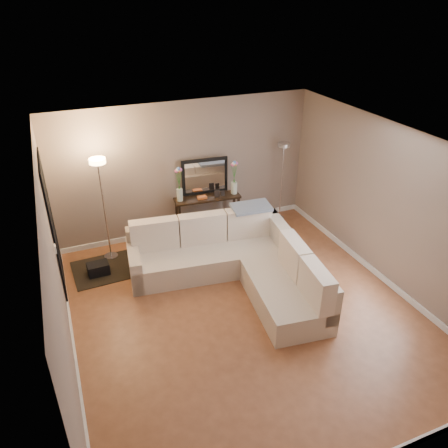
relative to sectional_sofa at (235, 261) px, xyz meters
name	(u,v)px	position (x,y,z in m)	size (l,w,h in m)	color
floor	(244,310)	(-0.20, -0.81, -0.36)	(5.00, 5.50, 0.01)	#975937
ceiling	(248,147)	(-0.20, -0.81, 2.25)	(5.00, 5.50, 0.01)	white
wall_back	(185,169)	(-0.20, 1.95, 0.95)	(5.00, 0.02, 2.60)	gray
wall_front	(377,384)	(-0.20, -3.57, 0.95)	(5.00, 0.02, 2.60)	gray
wall_left	(56,277)	(-2.71, -0.81, 0.95)	(0.02, 5.50, 2.60)	gray
wall_right	(390,207)	(2.31, -0.81, 0.95)	(0.02, 5.50, 2.60)	gray
baseboard_back	(188,227)	(-0.20, 1.92, -0.30)	(5.00, 0.03, 0.10)	white
baseboard_left	(75,353)	(-2.69, -0.81, -0.30)	(0.03, 5.50, 0.10)	white
baseboard_right	(376,272)	(2.28, -0.81, -0.30)	(0.03, 5.50, 0.10)	white
doorway	(53,227)	(-2.68, 0.89, 0.75)	(0.02, 1.20, 2.20)	black
switch_plate	(55,249)	(-2.68, 0.04, 0.85)	(0.02, 0.08, 0.12)	white
sectional_sofa	(235,261)	(0.00, 0.00, 0.00)	(2.80, 2.91, 0.95)	beige
throw_blanket	(251,207)	(0.56, 0.60, 0.61)	(0.69, 0.39, 0.05)	slate
console_table	(204,213)	(0.05, 1.65, 0.09)	(1.30, 0.45, 0.79)	black
leaning_mirror	(205,176)	(0.14, 1.81, 0.80)	(0.90, 0.12, 0.71)	black
table_decor	(208,196)	(0.12, 1.61, 0.47)	(0.54, 0.13, 0.13)	#D46125
flower_vase_left	(179,187)	(-0.41, 1.69, 0.72)	(0.15, 0.13, 0.67)	silver
flower_vase_right	(234,180)	(0.66, 1.60, 0.72)	(0.15, 0.13, 0.67)	silver
floor_lamp_lit	(102,190)	(-1.83, 1.47, 0.99)	(0.28, 0.28, 1.90)	silver
floor_lamp_unlit	(283,167)	(1.74, 1.64, 0.82)	(0.25, 0.25, 1.67)	silver
charcoal_rug	(110,268)	(-1.92, 1.11, -0.35)	(1.24, 0.93, 0.02)	black
black_bag	(98,269)	(-2.12, 1.00, -0.25)	(0.35, 0.25, 0.23)	black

